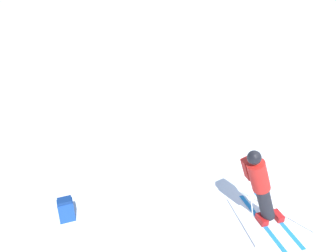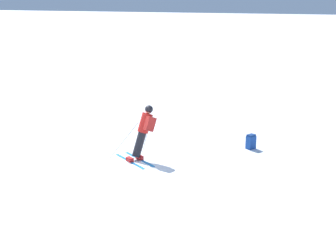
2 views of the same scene
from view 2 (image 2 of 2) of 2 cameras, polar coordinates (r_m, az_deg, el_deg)
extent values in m
plane|color=white|center=(14.16, -5.70, -5.20)|extent=(300.00, 300.00, 0.00)
cube|color=#1E7AC6|center=(14.90, -3.49, -4.06)|extent=(0.92, 1.50, 0.01)
cube|color=#1E7AC6|center=(14.73, -4.68, -4.32)|extent=(0.92, 1.50, 0.01)
cube|color=#B21919|center=(14.88, -3.49, -3.82)|extent=(0.26, 0.31, 0.12)
cube|color=#B21919|center=(14.71, -4.69, -4.08)|extent=(0.26, 0.31, 0.12)
cylinder|color=black|center=(14.75, -3.54, -2.26)|extent=(0.57, 0.48, 0.83)
cylinder|color=red|center=(14.68, -2.81, 0.36)|extent=(0.62, 0.56, 0.70)
sphere|color=tan|center=(14.65, -2.37, 1.94)|extent=(0.36, 0.34, 0.28)
sphere|color=black|center=(14.65, -2.34, 2.05)|extent=(0.41, 0.39, 0.33)
cube|color=#AD231E|center=(14.46, -2.23, 0.26)|extent=(0.44, 0.36, 0.51)
cylinder|color=#B7B7BC|center=(15.20, -2.70, -1.58)|extent=(0.30, 0.45, 1.07)
cylinder|color=#B7B7BC|center=(14.77, -5.46, -1.84)|extent=(0.49, 0.87, 1.22)
cube|color=#194293|center=(16.12, 10.07, -1.98)|extent=(0.37, 0.33, 0.44)
cube|color=navy|center=(16.05, 10.11, -1.12)|extent=(0.33, 0.30, 0.06)
camera|label=1|loc=(19.32, -2.01, 14.44)|focal=35.00mm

